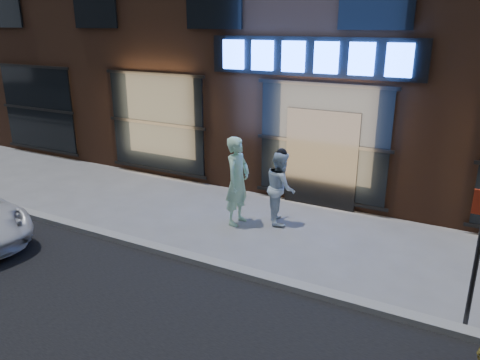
# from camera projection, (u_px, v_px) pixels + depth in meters

# --- Properties ---
(ground) EXTENTS (90.00, 90.00, 0.00)m
(ground) POSITION_uv_depth(u_px,v_px,m) (246.00, 276.00, 8.46)
(ground) COLOR slate
(ground) RESTS_ON ground
(curb) EXTENTS (60.00, 0.25, 0.12)m
(curb) POSITION_uv_depth(u_px,v_px,m) (246.00, 273.00, 8.44)
(curb) COLOR gray
(curb) RESTS_ON ground
(man_bowtie) EXTENTS (0.51, 0.75, 2.01)m
(man_bowtie) POSITION_uv_depth(u_px,v_px,m) (237.00, 181.00, 10.40)
(man_bowtie) COLOR #B6EFD0
(man_bowtie) RESTS_ON ground
(man_cap) EXTENTS (0.95, 1.02, 1.67)m
(man_cap) POSITION_uv_depth(u_px,v_px,m) (281.00, 187.00, 10.52)
(man_cap) COLOR white
(man_cap) RESTS_ON ground
(sign_post) EXTENTS (0.35, 0.07, 2.23)m
(sign_post) POSITION_uv_depth(u_px,v_px,m) (479.00, 249.00, 6.53)
(sign_post) COLOR #262628
(sign_post) RESTS_ON ground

